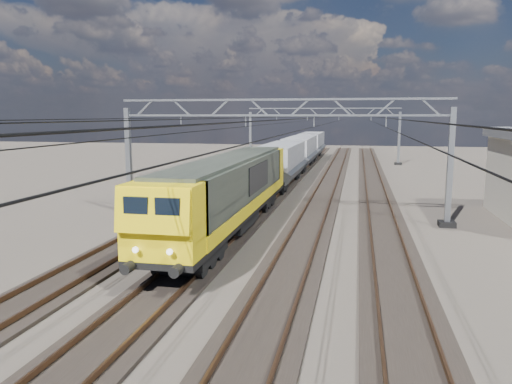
% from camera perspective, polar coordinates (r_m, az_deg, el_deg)
% --- Properties ---
extents(ground, '(160.00, 160.00, 0.00)m').
position_cam_1_polar(ground, '(25.96, 1.23, -4.95)').
color(ground, '#2C2721').
rests_on(ground, ground).
extents(track_outer_west, '(2.60, 140.00, 0.30)m').
position_cam_1_polar(track_outer_west, '(27.63, -11.14, -4.12)').
color(track_outer_west, black).
rests_on(track_outer_west, ground).
extents(track_loco, '(2.60, 140.00, 0.30)m').
position_cam_1_polar(track_loco, '(26.37, -3.07, -4.58)').
color(track_loco, black).
rests_on(track_loco, ground).
extents(track_inner_east, '(2.60, 140.00, 0.30)m').
position_cam_1_polar(track_inner_east, '(25.67, 5.64, -4.98)').
color(track_inner_east, black).
rests_on(track_inner_east, ground).
extents(track_outer_east, '(2.60, 140.00, 0.30)m').
position_cam_1_polar(track_outer_east, '(25.59, 14.62, -5.27)').
color(track_outer_east, black).
rests_on(track_outer_east, ground).
extents(catenary_gantry_mid, '(19.90, 0.90, 7.11)m').
position_cam_1_polar(catenary_gantry_mid, '(29.26, 2.66, 4.35)').
color(catenary_gantry_mid, gray).
rests_on(catenary_gantry_mid, ground).
extents(catenary_gantry_far, '(19.90, 0.90, 7.11)m').
position_cam_1_polar(catenary_gantry_far, '(65.01, 7.63, 6.69)').
color(catenary_gantry_far, gray).
rests_on(catenary_gantry_far, ground).
extents(overhead_wires, '(12.03, 140.00, 0.53)m').
position_cam_1_polar(overhead_wires, '(33.13, 3.77, 8.04)').
color(overhead_wires, black).
rests_on(overhead_wires, ground).
extents(locomotive, '(2.76, 21.10, 3.62)m').
position_cam_1_polar(locomotive, '(26.17, -2.97, 0.34)').
color(locomotive, black).
rests_on(locomotive, ground).
extents(hopper_wagon_lead, '(3.38, 13.00, 3.25)m').
position_cam_1_polar(hopper_wagon_lead, '(43.43, 2.90, 3.56)').
color(hopper_wagon_lead, black).
rests_on(hopper_wagon_lead, ground).
extents(hopper_wagon_mid, '(3.38, 13.00, 3.25)m').
position_cam_1_polar(hopper_wagon_mid, '(57.46, 5.05, 4.80)').
color(hopper_wagon_mid, black).
rests_on(hopper_wagon_mid, ground).
extents(hopper_wagon_third, '(3.38, 13.00, 3.25)m').
position_cam_1_polar(hopper_wagon_third, '(71.56, 6.36, 5.56)').
color(hopper_wagon_third, black).
rests_on(hopper_wagon_third, ground).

